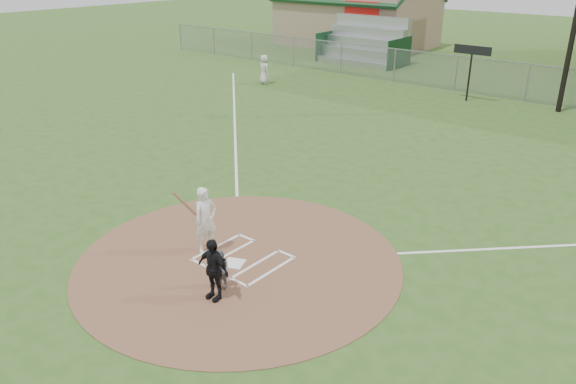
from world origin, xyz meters
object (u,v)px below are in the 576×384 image
Objects in this scene: batter_at_plate at (206,220)px; umpire at (213,269)px; home_plate at (234,263)px; ondeck_player at (264,69)px; catcher at (221,270)px.

umpire is at bearing -38.87° from batter_at_plate.
home_plate is 1.72m from umpire.
ondeck_player is 0.95× the size of batter_at_plate.
home_plate is 0.27× the size of batter_at_plate.
umpire is (0.18, -0.40, 0.27)m from catcher.
ondeck_player is (-14.54, 18.04, 0.08)m from umpire.
home_plate is 0.32× the size of umpire.
catcher reaches higher than home_plate.
umpire is at bearing 148.65° from ondeck_player.
umpire is 0.88× the size of ondeck_player.
batter_at_plate is (-1.58, 1.02, 0.43)m from catcher.
catcher is 0.64× the size of umpire.
ondeck_player is at bearing 129.67° from home_plate.
home_plate is 1.21m from catcher.
batter_at_plate is (-1.04, 0.04, 0.90)m from home_plate.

